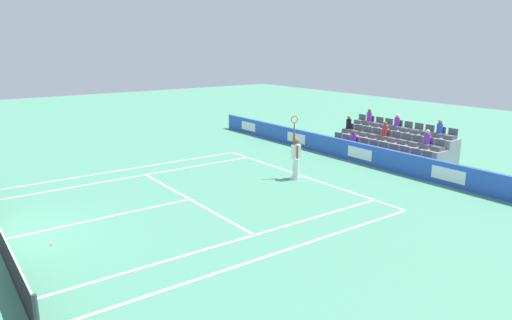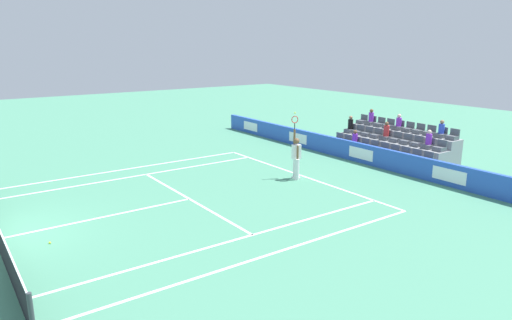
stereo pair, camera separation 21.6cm
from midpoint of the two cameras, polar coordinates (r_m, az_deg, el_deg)
line_baseline at (r=20.39m, az=5.23°, el=-1.89°), size 10.97×0.10×0.01m
line_service at (r=17.41m, az=-8.55°, el=-4.81°), size 8.23×0.10×0.01m
line_centre_service at (r=16.29m, az=-18.62°, el=-6.76°), size 0.10×6.40×0.01m
line_singles_sideline_left at (r=20.84m, az=-14.94°, el=-1.97°), size 0.10×11.89×0.01m
line_singles_sideline_right at (r=13.88m, az=-2.20°, el=-9.69°), size 0.10×11.89×0.01m
line_doubles_sideline_left at (r=22.09m, az=-16.24°, el=-1.16°), size 0.10×11.89×0.01m
line_doubles_sideline_right at (r=12.87m, az=1.28°, el=-11.68°), size 0.10×11.89×0.01m
line_centre_mark at (r=20.33m, az=5.02°, el=-1.94°), size 0.10×0.20×0.01m
sponsor_barrier at (r=22.96m, az=12.60°, el=0.85°), size 23.46×0.22×0.95m
tennis_player at (r=19.60m, az=4.64°, el=0.46°), size 0.51×0.41×2.85m
stadium_stand at (r=24.71m, az=16.17°, el=1.74°), size 6.20×2.85×2.16m
loose_tennis_ball at (r=14.74m, az=-24.40°, el=-9.41°), size 0.07×0.07×0.07m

